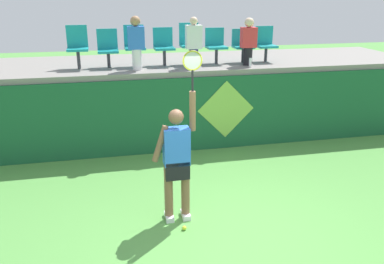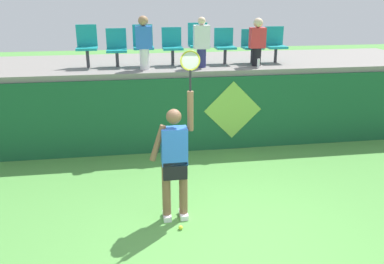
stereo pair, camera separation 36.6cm
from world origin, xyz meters
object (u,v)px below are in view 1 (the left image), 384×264
Objects in this scene: tennis_player at (177,159)px; stadium_chair_5 at (216,44)px; water_bottle at (250,63)px; spectator_2 at (136,42)px; stadium_chair_6 at (242,44)px; spectator_1 at (248,41)px; stadium_chair_0 at (77,45)px; stadium_chair_1 at (108,47)px; stadium_chair_4 at (190,41)px; spectator_0 at (194,42)px; stadium_chair_3 at (164,45)px; stadium_chair_7 at (265,42)px; tennis_ball at (184,228)px; stadium_chair_2 at (135,44)px.

tennis_player reaches higher than stadium_chair_5.
tennis_player is 12.62× the size of water_bottle.
stadium_chair_6 is at bearing 10.60° from spectator_2.
water_bottle is 0.54m from spectator_1.
stadium_chair_5 is at bearing 129.99° from water_bottle.
stadium_chair_1 is (0.63, -0.00, -0.06)m from stadium_chair_0.
stadium_chair_4 is 1.32m from spectator_1.
spectator_0 is at bearing -9.59° from stadium_chair_0.
tennis_player is 3.88m from stadium_chair_3.
stadium_chair_1 reaches higher than stadium_chair_7.
water_bottle is 0.18× the size of spectator_2.
spectator_2 is (-0.26, 3.20, 1.34)m from tennis_player.
stadium_chair_4 is at bearing 0.06° from stadium_chair_1.
tennis_ball is 0.09× the size of stadium_chair_6.
spectator_0 is 1.03× the size of spectator_1.
tennis_ball is 0.07× the size of stadium_chair_0.
spectator_0 reaches higher than water_bottle.
stadium_chair_6 is 2.54m from spectator_2.
stadium_chair_5 is 1.21m from stadium_chair_7.
stadium_chair_1 is at bearing 102.32° from tennis_ball.
spectator_0 reaches higher than stadium_chair_6.
stadium_chair_3 is at bearing -179.97° from stadium_chair_7.
stadium_chair_0 is 3.72m from spectator_1.
stadium_chair_0 is 1.86m from stadium_chair_3.
stadium_chair_2 is 0.86× the size of spectator_1.
tennis_ball is 0.06× the size of spectator_2.
stadium_chair_6 is at bearing -0.14° from stadium_chair_1.
stadium_chair_7 is (4.27, -0.00, -0.06)m from stadium_chair_0.
spectator_0 is (1.82, -0.41, 0.11)m from stadium_chair_1.
stadium_chair_7 is (1.21, 0.00, -0.00)m from stadium_chair_5.
water_bottle is 2.50m from spectator_2.
tennis_player is 3.64m from spectator_0.
spectator_0 is (0.59, -0.41, 0.10)m from stadium_chair_3.
stadium_chair_4 is 0.82× the size of spectator_2.
tennis_player is 4.15m from stadium_chair_0.
stadium_chair_7 is 1.86m from spectator_0.
stadium_chair_0 reaches higher than stadium_chair_5.
stadium_chair_1 is at bearing 102.97° from tennis_player.
tennis_ball is 4.81m from stadium_chair_5.
stadium_chair_2 is 1.17× the size of stadium_chair_6.
stadium_chair_1 is at bearing 167.24° from spectator_0.
stadium_chair_2 is (-0.26, 3.67, 1.24)m from tennis_player.
spectator_2 reaches higher than stadium_chair_2.
stadium_chair_5 is 1.91m from spectator_2.
tennis_ball is 0.07× the size of stadium_chair_2.
stadium_chair_6 is at bearing -0.14° from stadium_chair_3.
stadium_chair_3 is at bearing 179.91° from stadium_chair_5.
stadium_chair_5 is (2.43, -0.00, 0.00)m from stadium_chair_1.
spectator_1 reaches higher than tennis_player.
stadium_chair_7 is at bearing -0.05° from stadium_chair_2.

